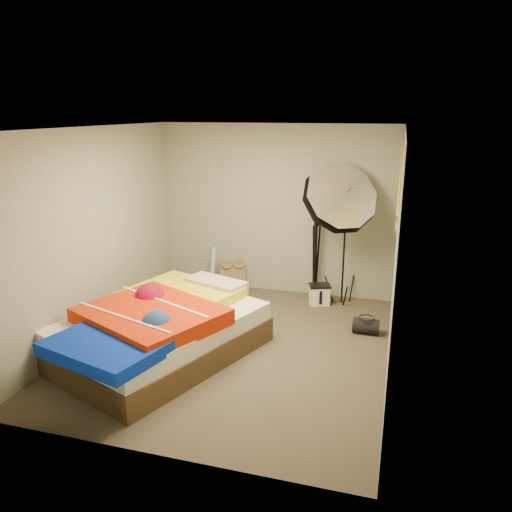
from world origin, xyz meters
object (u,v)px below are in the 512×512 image
(duffel_bag, at_px, (366,326))
(photo_umbrella, at_px, (338,200))
(wrapping_roll, at_px, (213,269))
(camera_tripod, at_px, (316,253))
(camera_case, at_px, (319,295))
(bed, at_px, (160,329))
(tote_bag, at_px, (233,276))

(duffel_bag, xyz_separation_m, photo_umbrella, (-0.50, 0.77, 1.43))
(wrapping_roll, relative_size, duffel_bag, 2.12)
(duffel_bag, bearing_deg, camera_tripod, 129.68)
(wrapping_roll, height_order, camera_tripod, camera_tripod)
(wrapping_roll, bearing_deg, camera_case, -4.42)
(wrapping_roll, height_order, bed, wrapping_roll)
(tote_bag, height_order, duffel_bag, tote_bag)
(photo_umbrella, xyz_separation_m, camera_tripod, (-0.32, 0.26, -0.84))
(tote_bag, distance_m, duffel_bag, 2.39)
(camera_case, bearing_deg, bed, -144.92)
(photo_umbrella, bearing_deg, camera_tripod, 140.71)
(duffel_bag, height_order, bed, bed)
(tote_bag, distance_m, camera_case, 1.44)
(tote_bag, bearing_deg, camera_tripod, -25.54)
(tote_bag, xyz_separation_m, camera_case, (1.41, -0.31, -0.06))
(wrapping_roll, distance_m, duffel_bag, 2.57)
(bed, bearing_deg, camera_tripod, 58.99)
(camera_tripod, bearing_deg, photo_umbrella, -39.29)
(wrapping_roll, distance_m, camera_case, 1.69)
(camera_case, distance_m, camera_tripod, 0.61)
(tote_bag, bearing_deg, photo_umbrella, -33.95)
(camera_case, bearing_deg, wrapping_roll, 156.56)
(bed, bearing_deg, camera_case, 54.09)
(bed, height_order, photo_umbrella, photo_umbrella)
(wrapping_roll, height_order, duffel_bag, wrapping_roll)
(camera_case, relative_size, duffel_bag, 0.86)
(photo_umbrella, bearing_deg, tote_bag, 168.20)
(camera_case, distance_m, duffel_bag, 1.07)
(bed, xyz_separation_m, camera_tripod, (1.36, 2.27, 0.36))
(tote_bag, height_order, camera_tripod, camera_tripod)
(duffel_bag, xyz_separation_m, camera_tripod, (-0.82, 1.03, 0.59))
(wrapping_roll, xyz_separation_m, camera_tripod, (1.56, 0.10, 0.35))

